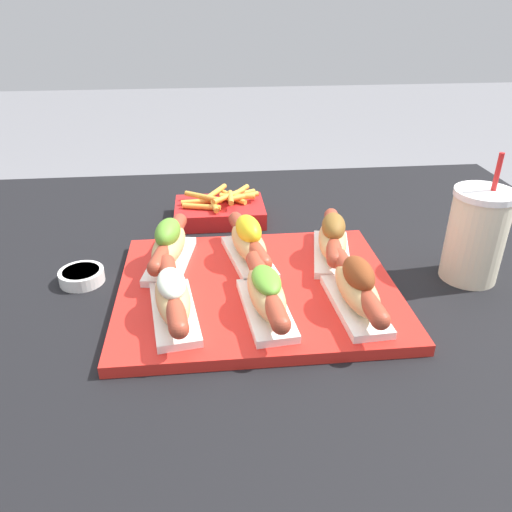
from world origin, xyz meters
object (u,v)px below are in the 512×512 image
hot_dog_0 (173,297)px  sauce_bowl (82,276)px  drink_cup (476,235)px  hot_dog_4 (249,242)px  serving_tray (257,289)px  fries_basket (220,210)px  hot_dog_5 (333,239)px  hot_dog_3 (169,245)px  hot_dog_1 (266,293)px  hot_dog_2 (357,288)px

hot_dog_0 → sauce_bowl: 0.22m
drink_cup → hot_dog_4: bearing=170.3°
serving_tray → fries_basket: size_ratio=2.36×
hot_dog_5 → hot_dog_3: bearing=179.2°
hot_dog_5 → sauce_bowl: 0.43m
hot_dog_4 → fries_basket: bearing=100.5°
drink_cup → fries_basket: 0.50m
hot_dog_1 → sauce_bowl: 0.33m
hot_dog_4 → drink_cup: 0.37m
hot_dog_3 → fries_basket: size_ratio=1.08×
sauce_bowl → fries_basket: bearing=44.2°
hot_dog_1 → sauce_bowl: (-0.29, 0.15, -0.04)m
hot_dog_2 → fries_basket: (-0.18, 0.38, -0.03)m
hot_dog_1 → drink_cup: bearing=15.1°
hot_dog_0 → hot_dog_1: size_ratio=1.00×
hot_dog_2 → hot_dog_3: 0.32m
serving_tray → sauce_bowl: (-0.29, 0.07, 0.00)m
sauce_bowl → drink_cup: bearing=-4.4°
hot_dog_0 → sauce_bowl: (-0.16, 0.14, -0.04)m
drink_cup → fries_basket: bearing=145.2°
hot_dog_2 → fries_basket: 0.43m
hot_dog_0 → hot_dog_3: bearing=94.7°
hot_dog_1 → hot_dog_3: hot_dog_3 is taller
serving_tray → hot_dog_3: size_ratio=2.18×
hot_dog_1 → hot_dog_4: hot_dog_4 is taller
hot_dog_0 → hot_dog_5: 0.31m
sauce_bowl → drink_cup: drink_cup is taller
hot_dog_1 → drink_cup: (0.36, 0.10, 0.03)m
hot_dog_0 → hot_dog_3: hot_dog_3 is taller
serving_tray → drink_cup: 0.37m
hot_dog_4 → hot_dog_2: bearing=-48.7°
drink_cup → hot_dog_0: bearing=-169.3°
hot_dog_4 → sauce_bowl: size_ratio=2.72×
hot_dog_3 → sauce_bowl: bearing=-173.9°
hot_dog_0 → hot_dog_2: bearing=-1.4°
hot_dog_2 → sauce_bowl: hot_dog_2 is taller
serving_tray → hot_dog_2: hot_dog_2 is taller
hot_dog_0 → hot_dog_1: (0.13, -0.00, -0.00)m
hot_dog_0 → hot_dog_2: hot_dog_2 is taller
hot_dog_0 → hot_dog_2: (0.26, -0.01, 0.00)m
serving_tray → hot_dog_5: bearing=29.3°
hot_dog_0 → fries_basket: 0.39m
hot_dog_5 → drink_cup: 0.23m
sauce_bowl → hot_dog_4: bearing=2.7°
hot_dog_4 → sauce_bowl: 0.28m
hot_dog_5 → drink_cup: bearing=-15.5°
serving_tray → hot_dog_3: 0.17m
hot_dog_2 → fries_basket: hot_dog_2 is taller
hot_dog_0 → hot_dog_5: (0.27, 0.15, 0.00)m
hot_dog_1 → hot_dog_2: hot_dog_2 is taller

